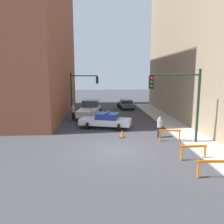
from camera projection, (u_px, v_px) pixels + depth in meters
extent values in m
plane|color=#38383D|center=(116.00, 150.00, 14.39)|extent=(120.00, 120.00, 0.00)
cube|color=#B2ADA3|center=(207.00, 147.00, 14.78)|extent=(2.40, 44.00, 0.12)
cube|color=brown|center=(3.00, 6.00, 25.24)|extent=(14.00, 20.00, 25.65)
cylinder|color=black|center=(198.00, 106.00, 15.36)|extent=(0.18, 0.18, 5.20)
cylinder|color=black|center=(176.00, 75.00, 14.88)|extent=(3.40, 0.12, 0.12)
cube|color=black|center=(151.00, 82.00, 14.86)|extent=(0.30, 0.22, 0.90)
sphere|color=red|center=(152.00, 78.00, 14.67)|extent=(0.18, 0.18, 0.18)
sphere|color=#4C3D0C|center=(152.00, 82.00, 14.72)|extent=(0.18, 0.18, 0.18)
sphere|color=#0C4219|center=(152.00, 86.00, 14.76)|extent=(0.18, 0.18, 0.18)
cylinder|color=black|center=(71.00, 94.00, 26.92)|extent=(0.18, 0.18, 5.20)
cylinder|color=black|center=(84.00, 76.00, 26.65)|extent=(3.20, 0.12, 0.12)
cube|color=black|center=(97.00, 80.00, 26.84)|extent=(0.30, 0.22, 0.90)
sphere|color=red|center=(97.00, 78.00, 26.65)|extent=(0.18, 0.18, 0.18)
sphere|color=#4C3D0C|center=(97.00, 80.00, 26.69)|extent=(0.18, 0.18, 0.18)
sphere|color=#0C4219|center=(97.00, 82.00, 26.74)|extent=(0.18, 0.18, 0.18)
cube|color=white|center=(105.00, 121.00, 20.40)|extent=(5.02, 3.05, 0.55)
cube|color=navy|center=(107.00, 116.00, 20.27)|extent=(2.34, 2.10, 0.52)
cylinder|color=black|center=(88.00, 126.00, 19.92)|extent=(0.39, 0.69, 0.66)
cylinder|color=black|center=(93.00, 122.00, 21.57)|extent=(0.39, 0.69, 0.66)
cylinder|color=black|center=(119.00, 127.00, 19.33)|extent=(0.39, 0.69, 0.66)
cylinder|color=black|center=(122.00, 123.00, 20.97)|extent=(0.39, 0.69, 0.66)
cube|color=#2633BF|center=(107.00, 113.00, 20.22)|extent=(0.57, 1.39, 0.12)
cube|color=silver|center=(89.00, 111.00, 25.42)|extent=(2.70, 5.62, 0.70)
cube|color=#2D333D|center=(91.00, 103.00, 26.36)|extent=(2.05, 1.96, 0.80)
cylinder|color=black|center=(84.00, 112.00, 27.19)|extent=(0.83, 0.36, 0.80)
cylinder|color=black|center=(99.00, 112.00, 27.07)|extent=(0.83, 0.36, 0.80)
cylinder|color=black|center=(78.00, 117.00, 23.90)|extent=(0.83, 0.36, 0.80)
cylinder|color=black|center=(95.00, 117.00, 23.77)|extent=(0.83, 0.36, 0.80)
cube|color=#474C51|center=(126.00, 105.00, 32.19)|extent=(2.01, 4.38, 0.52)
cube|color=#232833|center=(126.00, 101.00, 31.94)|extent=(1.67, 1.88, 0.48)
cylinder|color=black|center=(119.00, 105.00, 33.45)|extent=(0.63, 0.25, 0.62)
cylinder|color=black|center=(130.00, 105.00, 33.63)|extent=(0.63, 0.25, 0.62)
cylinder|color=black|center=(122.00, 108.00, 30.84)|extent=(0.63, 0.25, 0.62)
cylinder|color=black|center=(133.00, 108.00, 31.02)|extent=(0.63, 0.25, 0.62)
cylinder|color=#382D23|center=(92.00, 120.00, 22.01)|extent=(0.39, 0.39, 0.82)
cylinder|color=#B2B2B7|center=(92.00, 113.00, 21.89)|extent=(0.50, 0.50, 0.62)
sphere|color=tan|center=(92.00, 109.00, 21.82)|extent=(0.30, 0.30, 0.22)
cylinder|color=black|center=(73.00, 116.00, 24.26)|extent=(0.33, 0.33, 0.82)
cylinder|color=#B2B2B7|center=(73.00, 109.00, 24.14)|extent=(0.43, 0.43, 0.62)
sphere|color=tan|center=(73.00, 106.00, 24.06)|extent=(0.26, 0.26, 0.22)
cylinder|color=black|center=(159.00, 132.00, 17.32)|extent=(0.30, 0.30, 0.82)
cylinder|color=#B2B2B7|center=(159.00, 123.00, 17.20)|extent=(0.38, 0.38, 0.62)
sphere|color=tan|center=(160.00, 118.00, 17.13)|extent=(0.23, 0.23, 0.22)
cube|color=orange|center=(214.00, 161.00, 10.40)|extent=(1.60, 0.14, 0.14)
cube|color=orange|center=(198.00, 169.00, 10.46)|extent=(0.06, 0.16, 0.90)
cube|color=orange|center=(194.00, 146.00, 12.60)|extent=(1.60, 0.10, 0.14)
cube|color=orange|center=(181.00, 153.00, 12.60)|extent=(0.05, 0.16, 0.90)
cube|color=orange|center=(205.00, 152.00, 12.73)|extent=(0.05, 0.16, 0.90)
cube|color=orange|center=(170.00, 130.00, 16.20)|extent=(1.60, 0.23, 0.14)
cube|color=orange|center=(160.00, 135.00, 16.30)|extent=(0.07, 0.16, 0.90)
cube|color=orange|center=(179.00, 136.00, 16.23)|extent=(0.07, 0.16, 0.90)
cube|color=black|center=(122.00, 137.00, 17.34)|extent=(0.36, 0.36, 0.04)
cone|color=#F2600C|center=(122.00, 133.00, 17.29)|extent=(0.28, 0.28, 0.62)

